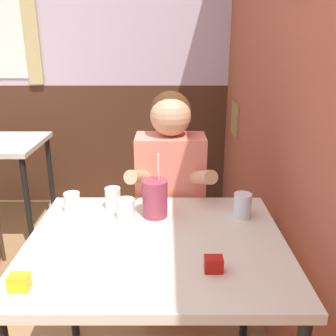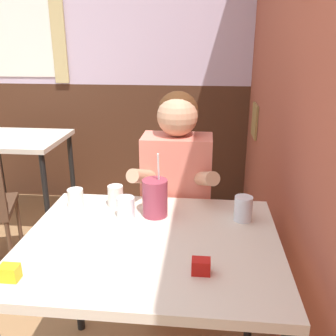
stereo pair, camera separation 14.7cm
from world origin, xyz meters
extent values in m
cube|color=#9E4C38|center=(1.51, 1.18, 1.35)|extent=(0.06, 4.36, 2.70)
cube|color=olive|center=(1.47, 1.86, 0.90)|extent=(0.02, 0.24, 0.25)
cube|color=#472819|center=(0.00, 2.39, 0.55)|extent=(5.96, 0.06, 1.10)
cube|color=tan|center=(-0.18, 2.34, 1.55)|extent=(0.12, 0.02, 0.87)
cube|color=beige|center=(0.91, 0.26, 0.76)|extent=(0.97, 0.79, 0.04)
cylinder|color=black|center=(0.47, 0.62, 0.37)|extent=(0.04, 0.04, 0.74)
cylinder|color=black|center=(1.36, 0.62, 0.37)|extent=(0.04, 0.04, 0.74)
cylinder|color=black|center=(-0.02, 1.41, 0.37)|extent=(0.04, 0.04, 0.74)
cylinder|color=black|center=(-0.02, 1.95, 0.37)|extent=(0.04, 0.04, 0.74)
cube|color=#EA7F6B|center=(0.97, 0.79, 0.23)|extent=(0.31, 0.20, 0.47)
cube|color=#EA7F6B|center=(0.97, 0.79, 0.76)|extent=(0.34, 0.20, 0.58)
sphere|color=#472814|center=(0.97, 0.81, 1.16)|extent=(0.20, 0.20, 0.20)
sphere|color=tan|center=(0.97, 0.79, 1.14)|extent=(0.19, 0.19, 0.19)
cylinder|color=tan|center=(0.83, 0.65, 0.88)|extent=(0.14, 0.27, 0.15)
cylinder|color=tan|center=(1.11, 0.65, 0.88)|extent=(0.14, 0.27, 0.15)
cylinder|color=#99384C|center=(0.90, 0.47, 0.86)|extent=(0.11, 0.11, 0.16)
cylinder|color=white|center=(0.92, 0.47, 0.99)|extent=(0.01, 0.04, 0.14)
cylinder|color=silver|center=(1.27, 0.46, 0.83)|extent=(0.08, 0.08, 0.10)
cylinder|color=silver|center=(0.54, 0.50, 0.82)|extent=(0.07, 0.07, 0.09)
cylinder|color=silver|center=(0.72, 0.54, 0.83)|extent=(0.07, 0.07, 0.10)
cylinder|color=silver|center=(0.78, 0.44, 0.82)|extent=(0.07, 0.07, 0.09)
cube|color=#B7140F|center=(1.10, 0.07, 0.80)|extent=(0.06, 0.04, 0.05)
cube|color=yellow|center=(0.51, -0.03, 0.80)|extent=(0.06, 0.04, 0.05)
camera|label=1|loc=(0.96, -0.97, 1.49)|focal=40.00mm
camera|label=2|loc=(1.10, -0.96, 1.49)|focal=40.00mm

